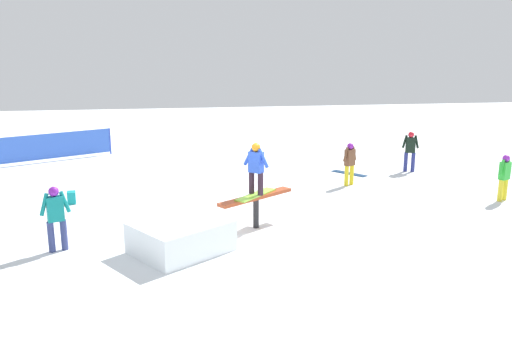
{
  "coord_description": "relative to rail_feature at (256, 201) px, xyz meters",
  "views": [
    {
      "loc": [
        -2.05,
        -11.15,
        3.95
      ],
      "look_at": [
        0.0,
        0.0,
        1.4
      ],
      "focal_mm": 35.0,
      "sensor_mm": 36.0,
      "label": 1
    }
  ],
  "objects": [
    {
      "name": "loose_snowboard_navy",
      "position": [
        4.25,
        5.02,
        -0.66
      ],
      "size": [
        1.0,
        1.24,
        0.02
      ],
      "primitive_type": "cube",
      "rotation": [
        0.0,
        0.0,
        5.34
      ],
      "color": "navy",
      "rests_on": "ground"
    },
    {
      "name": "bystander_black",
      "position": [
        6.48,
        4.97,
        0.14
      ],
      "size": [
        0.58,
        0.3,
        1.44
      ],
      "rotation": [
        0.0,
        0.0,
        2.77
      ],
      "color": "navy",
      "rests_on": "ground"
    },
    {
      "name": "main_rider_on_rail",
      "position": [
        0.0,
        0.0,
        0.74
      ],
      "size": [
        1.15,
        1.17,
        1.25
      ],
      "rotation": [
        0.0,
        0.0,
        0.8
      ],
      "color": "#91D23D",
      "rests_on": "rail_feature"
    },
    {
      "name": "rail_feature",
      "position": [
        0.0,
        0.0,
        0.0
      ],
      "size": [
        1.96,
        1.43,
        0.8
      ],
      "rotation": [
        0.0,
        0.0,
        0.59
      ],
      "color": "black",
      "rests_on": "ground"
    },
    {
      "name": "bystander_brown",
      "position": [
        3.66,
        3.5,
        0.09
      ],
      "size": [
        0.57,
        0.35,
        1.36
      ],
      "rotation": [
        0.0,
        0.0,
        3.63
      ],
      "color": "yellow",
      "rests_on": "ground"
    },
    {
      "name": "bystander_green",
      "position": [
        7.31,
        1.02,
        0.07
      ],
      "size": [
        0.58,
        0.32,
        1.32
      ],
      "rotation": [
        0.0,
        0.0,
        0.43
      ],
      "color": "yellow",
      "rests_on": "ground"
    },
    {
      "name": "backpack_on_snow",
      "position": [
        -4.69,
        2.93,
        -0.5
      ],
      "size": [
        0.26,
        0.33,
        0.34
      ],
      "primitive_type": "cube",
      "rotation": [
        0.0,
        0.0,
        1.72
      ],
      "color": "teal",
      "rests_on": "ground"
    },
    {
      "name": "ground_plane",
      "position": [
        0.0,
        0.0,
        -0.67
      ],
      "size": [
        60.0,
        60.0,
        0.0
      ],
      "primitive_type": "plane",
      "color": "white"
    },
    {
      "name": "safety_fence",
      "position": [
        -6.59,
        9.17,
        -0.07
      ],
      "size": [
        4.55,
        2.41,
        1.1
      ],
      "rotation": [
        0.0,
        0.0,
        3.62
      ],
      "color": "blue",
      "rests_on": "ground"
    },
    {
      "name": "snow_kicker_ramp",
      "position": [
        -1.81,
        -1.21,
        -0.34
      ],
      "size": [
        2.33,
        2.25,
        0.65
      ],
      "primitive_type": "cube",
      "rotation": [
        0.0,
        0.0,
        0.59
      ],
      "color": "white",
      "rests_on": "ground"
    },
    {
      "name": "bystander_teal",
      "position": [
        -4.35,
        -0.69,
        0.11
      ],
      "size": [
        0.61,
        0.29,
        1.39
      ],
      "rotation": [
        0.0,
        0.0,
        3.48
      ],
      "color": "navy",
      "rests_on": "ground"
    }
  ]
}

